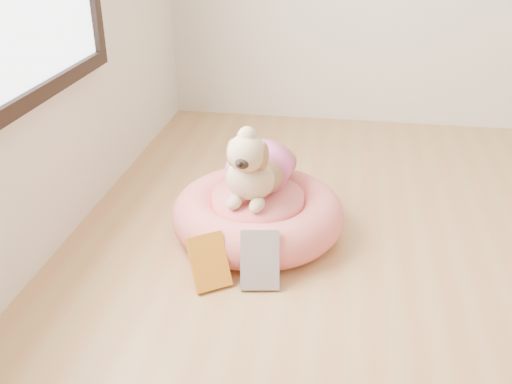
% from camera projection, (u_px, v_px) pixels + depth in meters
% --- Properties ---
extents(pet_bed, '(0.74, 0.74, 0.19)m').
position_uv_depth(pet_bed, '(258.00, 214.00, 2.47)').
color(pet_bed, '#E55965').
rests_on(pet_bed, floor).
extents(dog, '(0.38, 0.51, 0.35)m').
position_uv_depth(dog, '(257.00, 154.00, 2.36)').
color(dog, brown).
rests_on(dog, pet_bed).
extents(book_yellow, '(0.19, 0.18, 0.20)m').
position_uv_depth(book_yellow, '(209.00, 262.00, 2.13)').
color(book_yellow, gold).
rests_on(book_yellow, floor).
extents(book_white, '(0.17, 0.15, 0.21)m').
position_uv_depth(book_white, '(260.00, 260.00, 2.13)').
color(book_white, white).
rests_on(book_white, floor).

